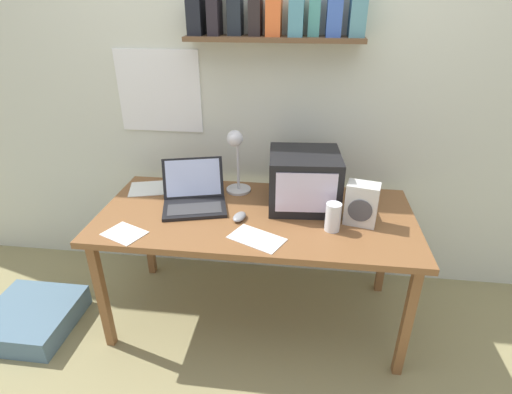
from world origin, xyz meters
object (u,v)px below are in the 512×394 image
Objects in this scene: laptop at (194,195)px; crt_monitor at (304,180)px; desk_lamp at (236,155)px; open_notebook at (148,188)px; loose_paper_near_monitor at (124,233)px; computer_mouse at (239,217)px; loose_paper_near_laptop at (257,238)px; corner_desk at (256,222)px; juice_glass at (333,218)px; floor_cushion at (31,318)px; space_heater at (362,204)px.

crt_monitor is at bearing -8.06° from laptop.
desk_lamp reaches higher than laptop.
open_notebook is 1.10× the size of loose_paper_near_monitor.
computer_mouse reaches higher than loose_paper_near_laptop.
corner_desk is at bearing -17.84° from open_notebook.
juice_glass is at bearing -28.72° from laptop.
juice_glass is 0.30× the size of floor_cushion.
loose_paper_near_laptop is (-0.37, -0.13, -0.06)m from juice_glass.
corner_desk is 0.43m from juice_glass.
crt_monitor is 1.83× the size of space_heater.
floor_cushion is at bearing -141.24° from open_notebook.
computer_mouse is at bearing 174.75° from juice_glass.
desk_lamp is 1.79× the size of space_heater.
loose_paper_near_monitor is (-0.66, -0.04, 0.00)m from loose_paper_near_laptop.
desk_lamp is 2.68× the size of juice_glass.
space_heater is 0.73× the size of loose_paper_near_laptop.
floor_cushion is (-1.17, -0.50, -0.89)m from desk_lamp.
loose_paper_near_monitor is (0.07, -0.51, 0.00)m from open_notebook.
space_heater is (0.69, -0.26, -0.13)m from desk_lamp.
computer_mouse is 0.21m from loose_paper_near_laptop.
corner_desk is 0.13m from computer_mouse.
computer_mouse reaches higher than open_notebook.
open_notebook is at bearing -178.58° from space_heater.
loose_paper_near_monitor is at bearing -154.66° from space_heater.
open_notebook is 1.02m from floor_cushion.
floor_cushion is at bearing -175.85° from laptop.
loose_paper_near_laptop is at bearing -63.97° from desk_lamp.
laptop reaches higher than loose_paper_near_monitor.
desk_lamp is 0.60m from open_notebook.
loose_paper_near_monitor is at bearing -81.92° from open_notebook.
computer_mouse is 0.39× the size of loose_paper_near_laptop.
open_notebook is (-0.55, -0.01, -0.24)m from desk_lamp.
desk_lamp is at bearing 147.25° from juice_glass.
corner_desk is 6.49× the size of open_notebook.
crt_monitor is 1.34× the size of loose_paper_near_laptop.
desk_lamp reaches higher than juice_glass.
loose_paper_near_monitor is 0.95m from floor_cushion.
corner_desk is 0.35m from crt_monitor.
space_heater is 0.57m from loose_paper_near_laptop.
desk_lamp is at bearing 22.55° from laptop.
juice_glass is at bearing 5.09° from floor_cushion.
space_heater is (0.14, 0.09, 0.04)m from juice_glass.
crt_monitor is 1.02× the size of desk_lamp.
laptop reaches higher than computer_mouse.
space_heater reaches higher than open_notebook.
corner_desk reaches higher than floor_cushion.
computer_mouse is 0.58m from loose_paper_near_monitor.
laptop reaches higher than open_notebook.
juice_glass is (0.15, -0.26, -0.09)m from crt_monitor.
desk_lamp is 1.31× the size of loose_paper_near_laptop.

